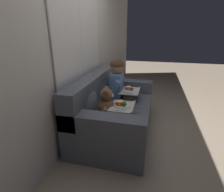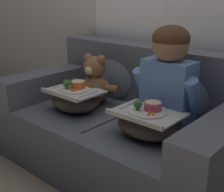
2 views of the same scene
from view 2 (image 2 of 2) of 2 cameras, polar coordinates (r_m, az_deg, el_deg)
name	(u,v)px [view 2 (image 2 of 2)]	position (r m, az deg, el deg)	size (l,w,h in m)	color
ground_plane	(120,167)	(2.39, 1.56, -12.91)	(14.00, 14.00, 0.00)	tan
couch	(127,126)	(2.29, 2.71, -5.55)	(1.74, 0.98, 0.86)	#565B66
throw_pillow_behind_child	(185,89)	(2.20, 13.23, 1.28)	(0.41, 0.20, 0.43)	slate
throw_pillow_behind_teddy	(114,73)	(2.56, 0.41, 4.18)	(0.43, 0.21, 0.44)	slate
child_figure	(169,73)	(1.97, 10.37, 4.22)	(0.46, 0.23, 0.65)	#5B84BC
teddy_bear	(95,83)	(2.40, -3.21, 2.40)	(0.42, 0.30, 0.39)	brown
lap_tray_child	(147,123)	(1.88, 6.46, -4.92)	(0.40, 0.31, 0.23)	#473D33
lap_tray_teddy	(74,99)	(2.29, -6.89, -0.58)	(0.39, 0.30, 0.24)	#473D33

